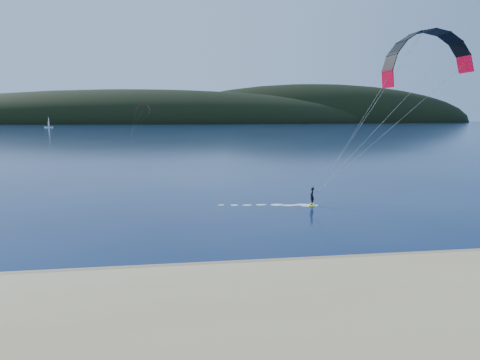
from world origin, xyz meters
name	(u,v)px	position (x,y,z in m)	size (l,w,h in m)	color
ground	(223,298)	(0.00, 0.00, 0.00)	(1800.00, 1800.00, 0.00)	#071639
wet_sand	(216,268)	(0.00, 4.50, 0.05)	(220.00, 2.50, 0.10)	olive
headland	(177,123)	(0.63, 745.28, 0.00)	(1200.00, 310.00, 140.00)	black
kitesurfer_near	(423,79)	(22.29, 18.85, 13.58)	(25.49, 7.69, 17.52)	#D8EE1C
kitesurfer_far	(143,111)	(-18.51, 205.99, 12.81)	(11.91, 7.43, 16.29)	#D8EE1C
sailboat	(49,127)	(-119.53, 407.25, 0.79)	(7.69, 5.07, 10.74)	white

